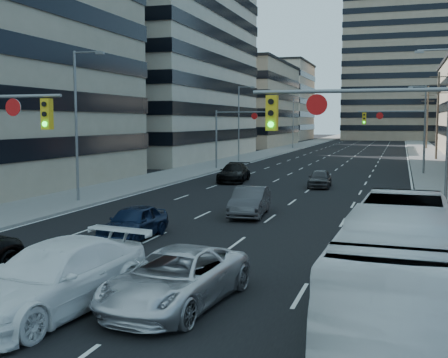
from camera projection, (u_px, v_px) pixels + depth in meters
road_surface at (367, 142)px, 134.99m from camera, size 18.00×300.00×0.02m
sidewalk_left at (319, 141)px, 138.43m from camera, size 5.00×300.00×0.15m
sidewalk_right at (417, 142)px, 131.53m from camera, size 5.00×300.00×0.15m
office_left_mid at (131, 53)px, 75.26m from camera, size 26.00×34.00×28.00m
office_left_far at (236, 106)px, 112.92m from camera, size 20.00×30.00×16.00m
apartment_tower at (397, 30)px, 149.18m from camera, size 26.00×26.00×58.00m
bg_block_left at (263, 102)px, 151.85m from camera, size 24.00×24.00×20.00m
signal_near_right at (382, 141)px, 16.60m from camera, size 6.59×0.33×6.00m
signal_far_left at (238, 127)px, 56.24m from camera, size 6.09×0.33×6.00m
signal_far_right at (398, 128)px, 51.63m from camera, size 6.09×0.33×6.00m
utility_pole_midblock at (438, 114)px, 70.04m from camera, size 2.20×0.28×11.00m
utility_pole_distant at (427, 116)px, 98.49m from camera, size 2.20×0.28×11.00m
streetlight_left_near at (78, 119)px, 33.25m from camera, size 2.03×0.22×9.00m
streetlight_left_mid at (240, 120)px, 66.44m from camera, size 2.03×0.22×9.00m
streetlight_left_far at (294, 120)px, 99.64m from camera, size 2.03×0.22×9.00m
streetlight_right_near at (446, 118)px, 31.79m from camera, size 2.03×0.22×9.00m
streetlight_right_far at (423, 120)px, 64.98m from camera, size 2.03×0.22×9.00m
white_van at (54, 278)px, 14.40m from camera, size 3.28×6.37×1.77m
silver_suv at (176, 278)px, 14.90m from camera, size 3.03×5.58×1.48m
transit_bus at (398, 266)px, 13.48m from camera, size 2.79×10.43×2.88m
sedan_blue at (133, 222)px, 23.31m from camera, size 1.71×4.16×1.41m
sedan_grey_center at (250, 202)px, 29.05m from camera, size 1.99×4.66×1.49m
sedan_black_far at (234, 173)px, 45.29m from camera, size 2.57×5.32×1.49m
sedan_grey_right at (320, 179)px, 41.51m from camera, size 1.81×4.02×1.34m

